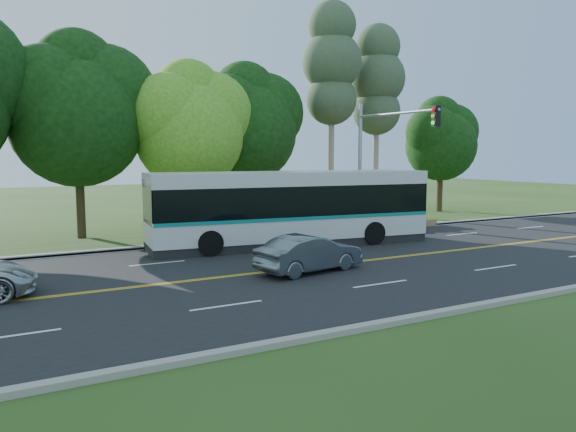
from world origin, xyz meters
TOP-DOWN VIEW (x-y plane):
  - ground at (0.00, 0.00)m, footprint 120.00×120.00m
  - road at (0.00, 0.00)m, footprint 60.00×14.00m
  - curb_north at (0.00, 7.15)m, footprint 60.00×0.30m
  - curb_south at (0.00, -7.15)m, footprint 60.00×0.30m
  - grass_verge at (0.00, 9.00)m, footprint 60.00×4.00m
  - lane_markings at (-0.09, 0.00)m, footprint 57.60×13.82m
  - tree_row at (-5.15, 12.13)m, footprint 44.70×9.10m
  - bougainvillea_hedge at (7.18, 8.15)m, footprint 9.50×2.25m
  - traffic_signal at (6.49, 5.40)m, footprint 0.42×6.10m
  - transit_bus at (0.71, 4.77)m, footprint 13.42×4.34m
  - sedan at (-1.58, -0.73)m, footprint 4.31×2.14m

SIDE VIEW (x-z plane):
  - ground at x=0.00m, z-range 0.00..0.00m
  - road at x=0.00m, z-range 0.00..0.02m
  - lane_markings at x=-0.09m, z-range 0.02..0.02m
  - grass_verge at x=0.00m, z-range 0.00..0.10m
  - curb_north at x=0.00m, z-range 0.00..0.15m
  - curb_south at x=0.00m, z-range 0.00..0.15m
  - sedan at x=-1.58m, z-range 0.02..1.38m
  - bougainvillea_hedge at x=7.18m, z-range -0.03..1.47m
  - transit_bus at x=0.71m, z-range 0.00..3.45m
  - traffic_signal at x=6.49m, z-range 1.17..8.17m
  - tree_row at x=-5.15m, z-range -0.19..13.65m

